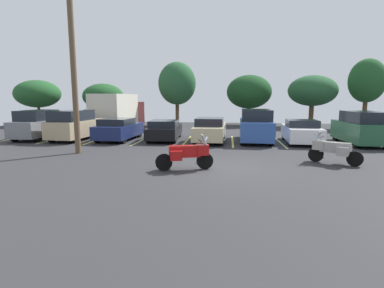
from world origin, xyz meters
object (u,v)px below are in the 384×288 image
(motorcycle_second, at_px, (333,149))
(car_white, at_px, (301,132))
(car_grey, at_px, (39,125))
(car_black, at_px, (165,130))
(utility_pole, at_px, (73,59))
(car_champagne, at_px, (210,130))
(box_truck, at_px, (118,111))
(car_blue, at_px, (256,126))
(car_green, at_px, (361,128))
(car_tan, at_px, (75,125))
(car_navy, at_px, (119,129))
(motorcycle_touring, at_px, (187,154))

(motorcycle_second, distance_m, car_white, 5.98)
(car_grey, xyz_separation_m, car_black, (8.57, 0.42, -0.29))
(utility_pole, bearing_deg, car_champagne, 37.24)
(box_truck, bearing_deg, utility_pole, -79.91)
(car_blue, bearing_deg, car_grey, -178.70)
(car_black, relative_size, car_green, 1.04)
(motorcycle_second, relative_size, car_tan, 0.42)
(car_grey, xyz_separation_m, car_green, (20.53, -0.10, 0.03))
(motorcycle_second, bearing_deg, car_grey, 161.12)
(utility_pole, bearing_deg, car_white, 22.39)
(motorcycle_second, distance_m, car_black, 10.60)
(car_navy, height_order, utility_pole, utility_pole)
(car_grey, relative_size, car_black, 0.99)
(car_black, bearing_deg, utility_pole, -122.59)
(motorcycle_second, bearing_deg, car_navy, 152.99)
(car_grey, height_order, car_navy, car_grey)
(car_grey, height_order, box_truck, box_truck)
(motorcycle_touring, height_order, car_navy, car_navy)
(car_champagne, relative_size, car_blue, 0.96)
(motorcycle_second, height_order, car_navy, car_navy)
(car_champagne, distance_m, car_green, 8.95)
(car_navy, height_order, box_truck, box_truck)
(motorcycle_touring, bearing_deg, car_champagne, 86.70)
(car_tan, bearing_deg, car_grey, 176.97)
(car_navy, distance_m, car_black, 3.00)
(car_grey, bearing_deg, car_navy, 0.18)
(motorcycle_second, relative_size, car_black, 0.43)
(utility_pole, bearing_deg, car_blue, 29.09)
(car_blue, relative_size, box_truck, 0.72)
(motorcycle_touring, relative_size, box_truck, 0.33)
(car_green, height_order, box_truck, box_truck)
(motorcycle_touring, distance_m, car_black, 8.47)
(car_tan, xyz_separation_m, car_navy, (2.94, 0.16, -0.25))
(car_champagne, bearing_deg, car_grey, -179.85)
(motorcycle_touring, distance_m, car_green, 12.05)
(car_blue, bearing_deg, car_tan, -177.72)
(car_navy, bearing_deg, car_white, 0.55)
(car_white, height_order, car_green, car_green)
(car_blue, bearing_deg, car_black, 179.09)
(car_navy, bearing_deg, car_black, 7.73)
(box_truck, bearing_deg, car_tan, -95.84)
(car_tan, bearing_deg, box_truck, 84.16)
(car_blue, bearing_deg, car_white, -4.15)
(car_tan, xyz_separation_m, car_white, (14.52, 0.27, -0.28))
(car_blue, distance_m, utility_pole, 11.13)
(car_grey, height_order, car_black, car_grey)
(car_navy, relative_size, car_blue, 0.92)
(car_grey, bearing_deg, car_green, -0.29)
(utility_pole, bearing_deg, car_navy, 85.70)
(car_black, bearing_deg, car_blue, -0.91)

